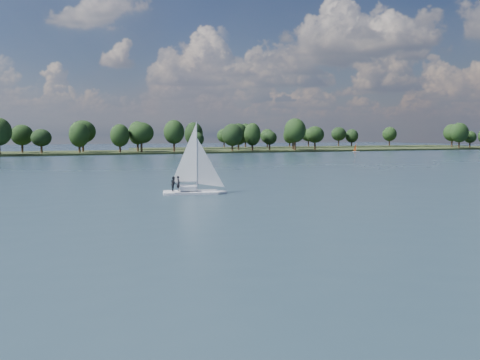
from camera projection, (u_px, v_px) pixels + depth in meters
name	position (u px, v px, depth m)	size (l,w,h in m)	color
ground	(76.00, 172.00, 113.86)	(700.00, 700.00, 0.00)	#233342
far_shore	(40.00, 154.00, 215.63)	(660.00, 40.00, 1.50)	black
far_shore_back	(314.00, 148.00, 324.67)	(220.00, 30.00, 1.40)	black
sailboat	(191.00, 173.00, 69.79)	(7.86, 3.82, 9.97)	silver
dinghy_orange	(356.00, 150.00, 247.14)	(2.96, 1.71, 4.45)	silver
treeline	(11.00, 134.00, 207.84)	(562.64, 73.98, 18.19)	black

